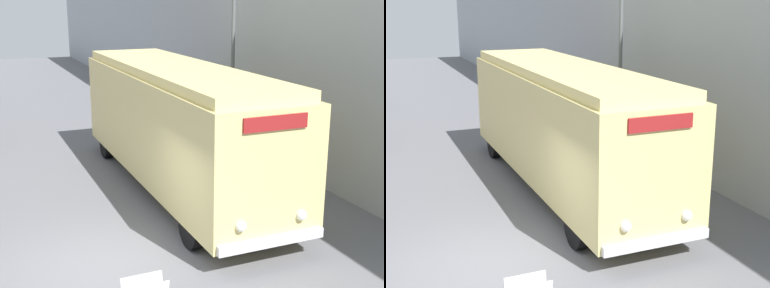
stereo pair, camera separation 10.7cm
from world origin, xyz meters
TOP-DOWN VIEW (x-y plane):
  - ground_plane at (0.00, 0.00)m, footprint 80.00×80.00m
  - building_wall_right at (6.91, 10.00)m, footprint 0.30×60.00m
  - vintage_bus at (3.01, 3.77)m, footprint 2.47×10.23m
  - streetlamp at (5.71, 5.71)m, footprint 0.36×0.36m

SIDE VIEW (x-z plane):
  - ground_plane at x=0.00m, z-range 0.00..0.00m
  - vintage_bus at x=3.01m, z-range 0.20..3.64m
  - building_wall_right at x=6.91m, z-range 0.00..8.23m
  - streetlamp at x=5.71m, z-range 0.99..8.04m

